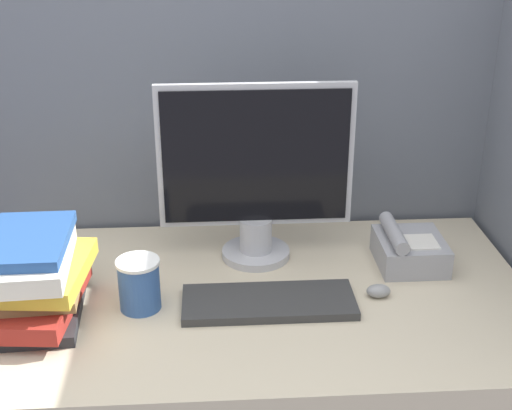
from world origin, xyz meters
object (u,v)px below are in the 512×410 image
(keyboard, at_px, (269,302))
(book_stack, at_px, (32,279))
(mouse, at_px, (378,291))
(desk_telephone, at_px, (408,249))
(coffee_cup, at_px, (139,284))
(monitor, at_px, (256,177))

(keyboard, bearing_deg, book_stack, -179.24)
(keyboard, height_order, mouse, mouse)
(mouse, bearing_deg, keyboard, -174.69)
(keyboard, bearing_deg, mouse, 5.31)
(book_stack, relative_size, desk_telephone, 1.73)
(book_stack, bearing_deg, coffee_cup, 4.92)
(book_stack, bearing_deg, monitor, 26.22)
(keyboard, distance_m, coffee_cup, 0.30)
(keyboard, distance_m, mouse, 0.26)
(coffee_cup, bearing_deg, mouse, 1.17)
(mouse, bearing_deg, monitor, 141.31)
(monitor, relative_size, book_stack, 1.54)
(mouse, relative_size, book_stack, 0.18)
(book_stack, bearing_deg, keyboard, 0.76)
(book_stack, xyz_separation_m, desk_telephone, (0.90, 0.18, -0.05))
(keyboard, relative_size, coffee_cup, 3.26)
(monitor, distance_m, mouse, 0.41)
(coffee_cup, bearing_deg, desk_telephone, 13.91)
(desk_telephone, bearing_deg, mouse, -125.65)
(mouse, distance_m, coffee_cup, 0.56)
(coffee_cup, bearing_deg, monitor, 39.65)
(mouse, relative_size, coffee_cup, 0.47)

